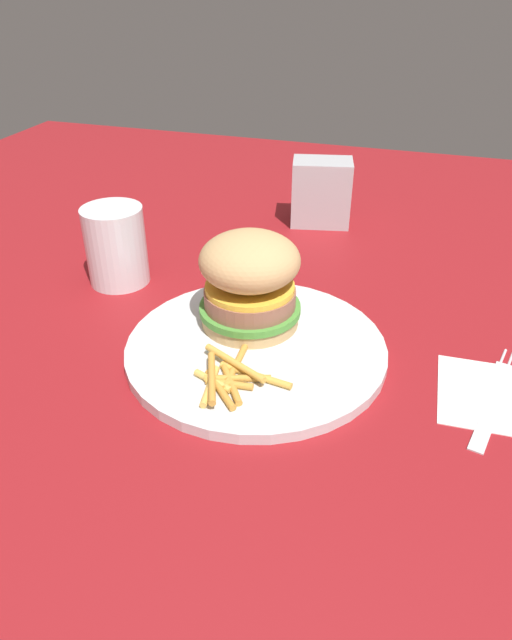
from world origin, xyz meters
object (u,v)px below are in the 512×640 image
at_px(fries_pile, 229,377).
at_px(drink_glass, 117,251).
at_px(sandwich, 248,280).
at_px(fork, 497,393).
at_px(napkin_dispenser, 321,192).
at_px(plate, 256,348).
at_px(napkin, 496,396).

xyz_separation_m(fries_pile, drink_glass, (0.21, -0.17, 0.03)).
xyz_separation_m(sandwich, fries_pile, (-0.02, 0.11, -0.05)).
bearing_deg(fork, napkin_dispenser, -55.43).
bearing_deg(fork, sandwich, -8.08).
xyz_separation_m(plate, drink_glass, (0.22, -0.10, 0.04)).
xyz_separation_m(fork, napkin_dispenser, (0.25, -0.37, 0.05)).
bearing_deg(sandwich, plate, 118.20).
height_order(plate, drink_glass, drink_glass).
relative_size(fries_pile, napkin, 1.01).
xyz_separation_m(plate, fork, (-0.25, -0.00, -0.00)).
height_order(plate, sandwich, sandwich).
xyz_separation_m(plate, fries_pile, (0.01, 0.07, 0.01)).
bearing_deg(napkin_dispenser, napkin, -67.57).
bearing_deg(napkin, drink_glass, -12.53).
height_order(napkin, fork, fork).
bearing_deg(napkin, napkin_dispenser, -55.58).
height_order(fries_pile, drink_glass, drink_glass).
relative_size(plate, napkin_dispenser, 2.76).
bearing_deg(drink_glass, plate, 154.82).
height_order(plate, fries_pile, fries_pile).
bearing_deg(fries_pile, plate, -94.99).
xyz_separation_m(fork, drink_glass, (0.46, -0.10, 0.04)).
relative_size(napkin, drink_glass, 1.09).
bearing_deg(fries_pile, napkin_dispenser, -89.52).
relative_size(sandwich, fries_pile, 1.02).
bearing_deg(fries_pile, drink_glass, -38.83).
distance_m(fries_pile, drink_glass, 0.27).
height_order(plate, napkin, plate).
distance_m(fries_pile, fork, 0.26).
bearing_deg(napkin_dispenser, fork, -67.41).
xyz_separation_m(napkin, napkin_dispenser, (0.25, -0.37, 0.05)).
xyz_separation_m(fries_pile, fork, (-0.25, -0.07, -0.01)).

